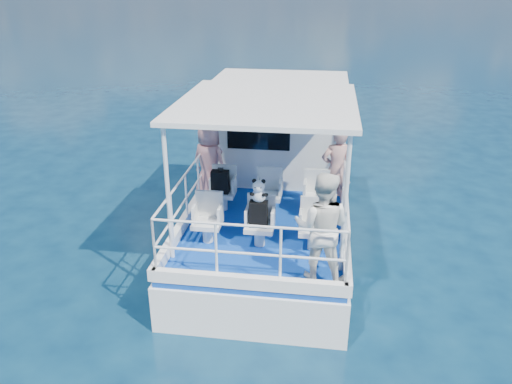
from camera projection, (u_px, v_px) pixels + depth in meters
The scene contains 20 objects.
ground at pixel (267, 257), 9.86m from camera, with size 2000.00×2000.00×0.00m, color #08233A.
hull at pixel (273, 233), 10.77m from camera, with size 3.00×7.00×1.60m, color white.
deck at pixel (273, 198), 10.43m from camera, with size 2.90×6.90×0.10m, color navy.
cabin at pixel (280, 127), 11.15m from camera, with size 2.85×2.00×2.20m, color white.
canopy at pixel (267, 103), 8.43m from camera, with size 3.00×3.20×0.08m, color white.
canopy_posts at pixel (266, 167), 8.84m from camera, with size 2.77×2.97×2.20m.
railings at pixel (264, 205), 8.78m from camera, with size 2.84×3.59×1.00m, color white, non-canonical shape.
seat_port_fwd at pixel (223, 200), 9.72m from camera, with size 0.48×0.46×0.38m, color silver.
seat_center_fwd at pixel (269, 203), 9.61m from camera, with size 0.48×0.46×0.38m, color silver.
seat_stbd_fwd at pixel (316, 206), 9.49m from camera, with size 0.48×0.46×0.38m, color silver.
seat_port_aft at pixel (208, 231), 8.54m from camera, with size 0.48×0.46×0.38m, color silver.
seat_center_aft at pixel (260, 235), 8.43m from camera, with size 0.48×0.46×0.38m, color silver.
seat_stbd_aft at pixel (313, 238), 8.31m from camera, with size 0.48×0.46×0.38m, color silver.
passenger_port_fwd at pixel (209, 162), 9.92m from camera, with size 0.60×0.43×1.60m, color #CE8586.
passenger_stbd_fwd at pixel (336, 170), 9.44m from camera, with size 0.61×0.40×1.68m, color tan.
passenger_stbd_aft at pixel (322, 228), 7.23m from camera, with size 0.83×0.65×1.71m, color silver.
backpack_port at pixel (220, 182), 9.52m from camera, with size 0.33×0.19×0.44m, color black.
backpack_center at pixel (259, 214), 8.22m from camera, with size 0.30×0.17×0.45m, color black.
compact_camera at pixel (221, 170), 9.42m from camera, with size 0.10×0.06×0.06m, color black.
panda at pixel (259, 191), 8.07m from camera, with size 0.25×0.21×0.39m, color white, non-canonical shape.
Camera 1 is at (0.99, -8.48, 5.11)m, focal length 35.00 mm.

